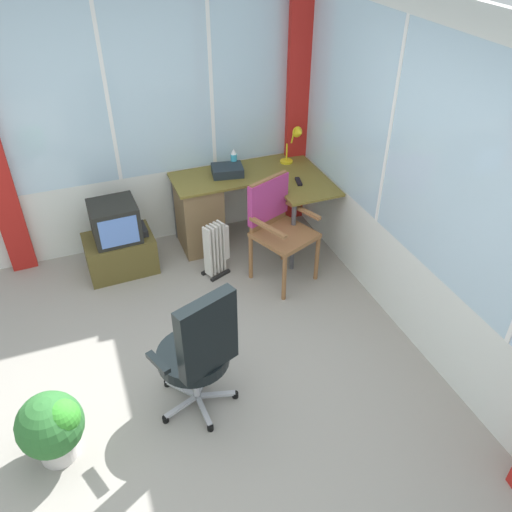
{
  "coord_description": "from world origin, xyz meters",
  "views": [
    {
      "loc": [
        -0.41,
        -2.42,
        3.12
      ],
      "look_at": [
        0.8,
        0.75,
        0.68
      ],
      "focal_mm": 36.79,
      "sensor_mm": 36.0,
      "label": 1
    }
  ],
  "objects_px": {
    "wooden_armchair": "(275,217)",
    "potted_plant": "(52,426)",
    "desk": "(208,210)",
    "paper_tray": "(227,170)",
    "tv_on_stand": "(119,242)",
    "tv_remote": "(299,181)",
    "spray_bottle": "(234,159)",
    "office_chair": "(200,349)",
    "space_heater": "(217,248)",
    "desk_lamp": "(296,140)"
  },
  "relations": [
    {
      "from": "wooden_armchair",
      "to": "potted_plant",
      "type": "height_order",
      "value": "wooden_armchair"
    },
    {
      "from": "wooden_armchair",
      "to": "potted_plant",
      "type": "distance_m",
      "value": 2.51
    },
    {
      "from": "desk",
      "to": "potted_plant",
      "type": "bearing_deg",
      "value": -129.07
    },
    {
      "from": "paper_tray",
      "to": "tv_on_stand",
      "type": "bearing_deg",
      "value": -172.6
    },
    {
      "from": "wooden_armchair",
      "to": "tv_remote",
      "type": "bearing_deg",
      "value": 40.47
    },
    {
      "from": "tv_remote",
      "to": "spray_bottle",
      "type": "bearing_deg",
      "value": 146.37
    },
    {
      "from": "desk",
      "to": "potted_plant",
      "type": "relative_size",
      "value": 2.76
    },
    {
      "from": "tv_remote",
      "to": "tv_on_stand",
      "type": "bearing_deg",
      "value": -175.81
    },
    {
      "from": "tv_remote",
      "to": "spray_bottle",
      "type": "height_order",
      "value": "spray_bottle"
    },
    {
      "from": "wooden_armchair",
      "to": "desk",
      "type": "bearing_deg",
      "value": 122.4
    },
    {
      "from": "wooden_armchair",
      "to": "office_chair",
      "type": "distance_m",
      "value": 1.71
    },
    {
      "from": "desk",
      "to": "space_heater",
      "type": "relative_size",
      "value": 2.61
    },
    {
      "from": "office_chair",
      "to": "tv_on_stand",
      "type": "xyz_separation_m",
      "value": [
        -0.27,
        1.89,
        -0.27
      ]
    },
    {
      "from": "tv_remote",
      "to": "potted_plant",
      "type": "height_order",
      "value": "tv_remote"
    },
    {
      "from": "spray_bottle",
      "to": "space_heater",
      "type": "xyz_separation_m",
      "value": [
        -0.4,
        -0.63,
        -0.57
      ]
    },
    {
      "from": "potted_plant",
      "to": "space_heater",
      "type": "bearing_deg",
      "value": 44.27
    },
    {
      "from": "tv_remote",
      "to": "paper_tray",
      "type": "distance_m",
      "value": 0.71
    },
    {
      "from": "desk",
      "to": "wooden_armchair",
      "type": "xyz_separation_m",
      "value": [
        0.44,
        -0.69,
        0.22
      ]
    },
    {
      "from": "tv_remote",
      "to": "tv_on_stand",
      "type": "xyz_separation_m",
      "value": [
        -1.74,
        0.25,
        -0.44
      ]
    },
    {
      "from": "tv_remote",
      "to": "paper_tray",
      "type": "bearing_deg",
      "value": 157.96
    },
    {
      "from": "desk",
      "to": "potted_plant",
      "type": "height_order",
      "value": "desk"
    },
    {
      "from": "paper_tray",
      "to": "tv_remote",
      "type": "bearing_deg",
      "value": -34.52
    },
    {
      "from": "spray_bottle",
      "to": "tv_on_stand",
      "type": "relative_size",
      "value": 0.29
    },
    {
      "from": "tv_remote",
      "to": "space_heater",
      "type": "relative_size",
      "value": 0.27
    },
    {
      "from": "tv_remote",
      "to": "desk",
      "type": "bearing_deg",
      "value": 168.18
    },
    {
      "from": "desk_lamp",
      "to": "tv_remote",
      "type": "height_order",
      "value": "desk_lamp"
    },
    {
      "from": "tv_on_stand",
      "to": "office_chair",
      "type": "bearing_deg",
      "value": -81.8
    },
    {
      "from": "spray_bottle",
      "to": "space_heater",
      "type": "distance_m",
      "value": 0.95
    },
    {
      "from": "office_chair",
      "to": "tv_on_stand",
      "type": "relative_size",
      "value": 1.47
    },
    {
      "from": "tv_remote",
      "to": "tv_on_stand",
      "type": "height_order",
      "value": "tv_remote"
    },
    {
      "from": "desk_lamp",
      "to": "tv_remote",
      "type": "distance_m",
      "value": 0.49
    },
    {
      "from": "desk",
      "to": "spray_bottle",
      "type": "relative_size",
      "value": 6.71
    },
    {
      "from": "paper_tray",
      "to": "office_chair",
      "type": "distance_m",
      "value": 2.23
    },
    {
      "from": "desk_lamp",
      "to": "wooden_armchair",
      "type": "bearing_deg",
      "value": -125.82
    },
    {
      "from": "space_heater",
      "to": "potted_plant",
      "type": "xyz_separation_m",
      "value": [
        -1.58,
        -1.54,
        0.02
      ]
    },
    {
      "from": "desk",
      "to": "paper_tray",
      "type": "distance_m",
      "value": 0.44
    },
    {
      "from": "wooden_armchair",
      "to": "tv_on_stand",
      "type": "bearing_deg",
      "value": 157.17
    },
    {
      "from": "spray_bottle",
      "to": "wooden_armchair",
      "type": "relative_size",
      "value": 0.22
    },
    {
      "from": "potted_plant",
      "to": "tv_on_stand",
      "type": "bearing_deg",
      "value": 69.34
    },
    {
      "from": "paper_tray",
      "to": "potted_plant",
      "type": "xyz_separation_m",
      "value": [
        -1.88,
        -2.07,
        -0.5
      ]
    },
    {
      "from": "paper_tray",
      "to": "office_chair",
      "type": "height_order",
      "value": "office_chair"
    },
    {
      "from": "desk",
      "to": "paper_tray",
      "type": "xyz_separation_m",
      "value": [
        0.23,
        0.04,
        0.38
      ]
    },
    {
      "from": "desk_lamp",
      "to": "spray_bottle",
      "type": "height_order",
      "value": "desk_lamp"
    },
    {
      "from": "spray_bottle",
      "to": "office_chair",
      "type": "xyz_separation_m",
      "value": [
        -0.98,
        -2.14,
        -0.26
      ]
    },
    {
      "from": "wooden_armchair",
      "to": "tv_on_stand",
      "type": "distance_m",
      "value": 1.51
    },
    {
      "from": "space_heater",
      "to": "paper_tray",
      "type": "bearing_deg",
      "value": 60.62
    },
    {
      "from": "tv_remote",
      "to": "space_heater",
      "type": "height_order",
      "value": "tv_remote"
    },
    {
      "from": "paper_tray",
      "to": "tv_on_stand",
      "type": "distance_m",
      "value": 1.26
    },
    {
      "from": "office_chair",
      "to": "desk",
      "type": "bearing_deg",
      "value": 71.92
    },
    {
      "from": "paper_tray",
      "to": "potted_plant",
      "type": "relative_size",
      "value": 0.57
    }
  ]
}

